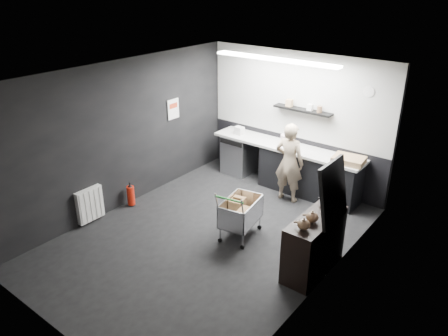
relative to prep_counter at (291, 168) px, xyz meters
The scene contains 22 objects.
floor 2.47m from the prep_counter, 93.20° to the right, with size 5.50×5.50×0.00m, color black.
ceiling 3.30m from the prep_counter, 93.20° to the right, with size 5.50×5.50×0.00m, color white.
wall_back 0.96m from the prep_counter, 112.30° to the left, with size 5.50×5.50×0.00m, color black.
wall_front 5.25m from the prep_counter, 91.50° to the right, with size 5.50×5.50×0.00m, color black.
wall_left 3.35m from the prep_counter, 131.43° to the right, with size 5.50×5.50×0.00m, color black.
wall_right 3.18m from the prep_counter, 52.38° to the right, with size 5.50×5.50×0.00m, color black.
kitchen_wall_panel 1.43m from the prep_counter, 113.58° to the left, with size 3.95×0.02×1.70m, color #B9BAB5.
dado_panel 0.34m from the prep_counter, 113.58° to the left, with size 3.95×0.02×1.00m, color black.
floating_shelf 1.18m from the prep_counter, 72.13° to the left, with size 1.20×0.22×0.04m, color black.
wall_clock 2.13m from the prep_counter, 13.36° to the left, with size 0.20×0.20×0.03m, color silver.
poster 2.63m from the prep_counter, 152.11° to the right, with size 0.02×0.30×0.40m, color white.
poster_red_band 2.66m from the prep_counter, 152.05° to the right, with size 0.01×0.22×0.10m, color #B63316.
radiator 3.92m from the prep_counter, 122.01° to the right, with size 0.10×0.50×0.60m, color silver.
ceiling_strip 2.29m from the prep_counter, 103.37° to the right, with size 2.40×0.20×0.04m, color white.
prep_counter is the anchor object (origin of this frame).
person 0.59m from the prep_counter, 65.49° to the right, with size 0.56×0.37×1.55m, color beige.
shopping_cart 2.07m from the prep_counter, 83.21° to the right, with size 0.62×0.90×0.90m.
sideboard 2.67m from the prep_counter, 52.18° to the right, with size 0.50×1.17×1.76m.
fire_extinguisher 3.19m from the prep_counter, 128.64° to the right, with size 0.14×0.14×0.46m.
cardboard_box 1.29m from the prep_counter, ahead, with size 0.55×0.42×0.11m, color #A38157.
pink_tub 0.57m from the prep_counter, behind, with size 0.22×0.22×0.22m, color beige.
white_container 1.36m from the prep_counter, behind, with size 0.19×0.15×0.17m, color silver.
Camera 1 is at (4.00, -4.71, 4.04)m, focal length 35.00 mm.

